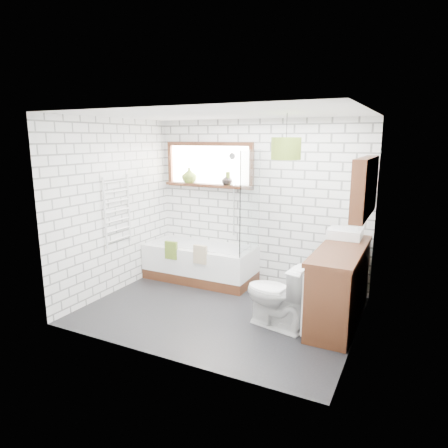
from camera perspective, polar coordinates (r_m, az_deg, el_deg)
The scene contains 22 objects.
floor at distance 5.38m, azimuth -0.53°, elevation -12.25°, with size 3.40×2.60×0.01m, color black.
ceiling at distance 4.91m, azimuth -0.59°, elevation 15.52°, with size 3.40×2.60×0.01m, color white.
wall_back at distance 6.17m, azimuth 4.97°, elevation 3.09°, with size 3.40×0.01×2.50m, color white.
wall_front at distance 3.90m, azimuth -9.32°, elevation -2.35°, with size 3.40×0.01×2.50m, color white.
wall_left at distance 5.95m, azimuth -15.35°, elevation 2.37°, with size 0.01×2.60×2.50m, color white.
wall_right at distance 4.50m, azimuth 19.17°, elevation -0.95°, with size 0.01×2.60×2.50m, color white.
window at distance 6.42m, azimuth -2.23°, elevation 8.43°, with size 1.52×0.16×0.68m, color #3B1D10.
towel_radiator at distance 5.93m, azimuth -15.00°, elevation 1.87°, with size 0.06×0.52×1.00m, color white.
mirror_cabinet at distance 5.03m, azimuth 19.45°, elevation 4.99°, with size 0.16×1.20×0.70m, color #3B1D10.
shower_riser at distance 6.27m, azimuth 1.43°, elevation 4.20°, with size 0.02×0.02×1.30m, color silver.
bathtub at distance 6.40m, azimuth -3.39°, elevation -5.48°, with size 1.73×0.76×0.56m, color white.
shower_screen at distance 5.79m, azimuth 3.77°, elevation 3.13°, with size 0.02×0.72×1.50m, color white.
towel_green at distance 6.16m, azimuth -7.55°, elevation -3.74°, with size 0.20×0.06×0.28m, color #5A7422.
towel_beige at distance 5.90m, azimuth -3.42°, elevation -4.37°, with size 0.21×0.05×0.28m, color tan.
vanity at distance 5.15m, azimuth 16.22°, elevation -8.26°, with size 0.52×1.62×0.93m, color #3B1D10.
basin at distance 5.48m, azimuth 16.89°, elevation -1.31°, with size 0.42×0.37×0.12m, color white.
tap at distance 5.44m, azimuth 18.58°, elevation -0.83°, with size 0.03×0.03×0.15m, color silver.
toilet at distance 4.83m, azimuth 7.59°, elevation -9.93°, with size 0.80×0.46×0.82m, color white.
vase_olive at distance 6.59m, azimuth -5.00°, elevation 6.78°, with size 0.24×0.24×0.25m, color olive.
vase_dark at distance 6.26m, azimuth 0.40°, elevation 6.18°, with size 0.16×0.16×0.17m, color black.
bottle at distance 6.25m, azimuth 0.56°, elevation 6.33°, with size 0.07×0.07×0.21m, color olive.
pendant at distance 4.77m, azimuth 8.86°, elevation 10.61°, with size 0.35×0.35×0.26m, color #5A7422.
Camera 1 is at (2.23, -4.36, 2.22)m, focal length 32.00 mm.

